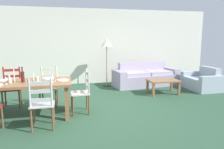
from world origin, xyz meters
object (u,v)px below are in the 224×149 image
Objects in this scene: dining_chair_far_left at (12,87)px; standing_lamp at (107,45)px; couch at (145,77)px; armchair_upholstered at (203,82)px; dining_chair_far_right at (49,86)px; coffee_cup_secondary at (10,81)px; wine_glass_near_right at (52,77)px; dining_chair_near_right at (42,104)px; wine_glass_far_left at (9,76)px; coffee_table at (163,82)px; wine_bottle at (23,77)px; coffee_cup_primary at (37,79)px; dining_chair_head_east at (82,92)px; dining_table at (24,86)px; wine_glass_near_left at (6,79)px.

standing_lamp reaches higher than dining_chair_far_left.
couch is 1.89m from armchair_upholstered.
coffee_cup_secondary is at bearing -132.28° from dining_chair_far_right.
armchair_upholstered is (4.62, 1.56, -0.61)m from wine_glass_near_right.
couch is (3.15, 3.11, -0.19)m from dining_chair_near_right.
dining_chair_near_right is 5.96× the size of wine_glass_far_left.
standing_lamp is at bearing 158.85° from armchair_upholstered.
coffee_table is (3.98, 1.06, -0.51)m from wine_glass_far_left.
dining_chair_far_left is at bearing 117.25° from wine_bottle.
standing_lamp is at bearing 52.27° from coffee_cup_primary.
wine_glass_far_left is (0.12, -0.66, 0.38)m from dining_chair_far_left.
wine_bottle is 0.27× the size of armchair_upholstered.
dining_chair_head_east is 1.07× the size of coffee_table.
wine_glass_near_right is 0.36m from coffee_cup_primary.
couch is at bearing 21.93° from dining_chair_far_left.
standing_lamp is at bearing 61.21° from dining_chair_near_right.
wine_bottle is at bearing -164.43° from armchair_upholstered.
wine_bottle is at bearing -130.77° from standing_lamp.
dining_table is 11.80× the size of wine_glass_far_left.
wine_glass_near_left is (-0.30, -0.14, 0.20)m from dining_table.
coffee_cup_primary is (0.27, 0.06, -0.07)m from wine_bottle.
wine_glass_far_left is at bearing 91.05° from wine_glass_near_left.
dining_chair_far_left is at bearing 118.47° from dining_table.
standing_lamp is at bearing 46.54° from coffee_cup_secondary.
wine_bottle reaches higher than dining_chair_far_left.
dining_chair_near_right is (0.42, -0.72, -0.19)m from dining_table.
dining_chair_far_left is at bearing -158.07° from couch.
dining_chair_near_right and dining_chair_far_left have the same top height.
coffee_cup_secondary is (-0.52, -0.08, 0.00)m from coffee_cup_primary.
standing_lamp reaches higher than dining_table.
coffee_cup_secondary is at bearing -164.89° from armchair_upholstered.
dining_chair_head_east is (1.62, -0.76, 0.00)m from dining_chair_far_left.
coffee_cup_primary is 4.09m from couch.
dining_chair_near_right reaches higher than armchair_upholstered.
coffee_cup_primary is at bearing -8.70° from wine_glass_far_left.
dining_chair_head_east is at bearing 6.55° from wine_glass_near_left.
dining_chair_head_east is at bearing -42.10° from dining_chair_far_right.
wine_glass_near_left is at bearing -146.73° from couch.
wine_bottle is (-0.43, 0.70, 0.39)m from dining_chair_near_right.
dining_chair_far_left is at bearing -173.45° from armchair_upholstered.
coffee_cup_primary is 5.16m from armchair_upholstered.
coffee_cup_primary is (-0.17, -0.68, 0.32)m from dining_chair_far_right.
dining_chair_far_right is 1.02m from wine_glass_far_left.
wine_bottle reaches higher than wine_glass_near_right.
wine_glass_near_right is at bearing 1.06° from wine_glass_near_left.
wine_bottle is at bearing 23.43° from wine_glass_near_left.
dining_chair_far_right reaches higher than wine_glass_far_left.
wine_glass_near_right reaches higher than armchair_upholstered.
wine_glass_far_left is 0.07× the size of couch.
dining_chair_far_right is 0.94m from wine_glass_near_right.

